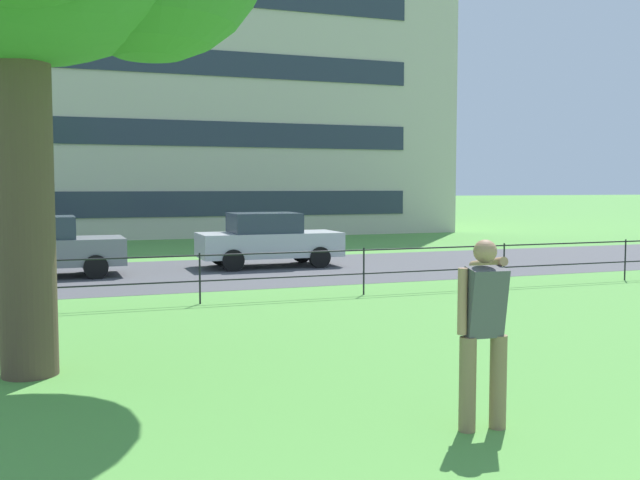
{
  "coord_description": "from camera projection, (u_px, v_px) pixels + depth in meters",
  "views": [
    {
      "loc": [
        -4.39,
        -0.95,
        2.3
      ],
      "look_at": [
        -0.75,
        8.95,
        1.52
      ],
      "focal_mm": 40.76,
      "sensor_mm": 36.0,
      "label": 1
    }
  ],
  "objects": [
    {
      "name": "street_strip",
      "position": [
        230.0,
        272.0,
        19.45
      ],
      "size": [
        80.0,
        6.92,
        0.01
      ],
      "primitive_type": "cube",
      "color": "#4C4C51",
      "rests_on": "ground"
    },
    {
      "name": "park_fence",
      "position": [
        285.0,
        267.0,
        14.74
      ],
      "size": [
        31.43,
        0.04,
        1.0
      ],
      "color": "black",
      "rests_on": "ground"
    },
    {
      "name": "person_thrower",
      "position": [
        483.0,
        327.0,
        6.81
      ],
      "size": [
        0.56,
        0.78,
        1.81
      ],
      "color": "#846B4C",
      "rests_on": "ground"
    },
    {
      "name": "car_grey_far_right",
      "position": [
        40.0,
        247.0,
        18.23
      ],
      "size": [
        4.03,
        1.86,
        1.54
      ],
      "color": "slate",
      "rests_on": "ground"
    },
    {
      "name": "car_silver_left",
      "position": [
        268.0,
        240.0,
        20.67
      ],
      "size": [
        4.02,
        1.85,
        1.54
      ],
      "color": "#B7BABF",
      "rests_on": "ground"
    },
    {
      "name": "apartment_building_background",
      "position": [
        58.0,
        76.0,
        36.54
      ],
      "size": [
        37.03,
        15.86,
        15.63
      ],
      "color": "beige",
      "rests_on": "ground"
    }
  ]
}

